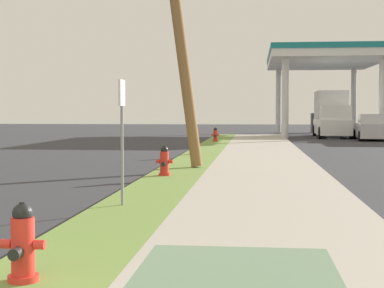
{
  "coord_description": "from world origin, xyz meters",
  "views": [
    {
      "loc": [
        2.7,
        -2.79,
        1.7
      ],
      "look_at": [
        0.93,
        14.25,
        0.79
      ],
      "focal_mm": 56.44,
      "sensor_mm": 36.0,
      "label": 1
    }
  ],
  "objects": [
    {
      "name": "utility_pole_midground",
      "position": [
        0.47,
        14.62,
        4.37
      ],
      "size": [
        2.02,
        1.19,
        8.33
      ],
      "color": "olive",
      "rests_on": "grass_verge"
    },
    {
      "name": "fire_hydrant_second",
      "position": [
        0.47,
        11.98,
        0.45
      ],
      "size": [
        0.42,
        0.38,
        0.74
      ],
      "color": "red",
      "rests_on": "grass_verge"
    },
    {
      "name": "fire_hydrant_fourth",
      "position": [
        0.61,
        29.49,
        0.45
      ],
      "size": [
        0.42,
        0.37,
        0.74
      ],
      "color": "red",
      "rests_on": "grass_verge"
    },
    {
      "name": "truck_white_at_forecourt",
      "position": [
        7.86,
        38.58,
        1.49
      ],
      "size": [
        2.28,
        6.45,
        3.11
      ],
      "color": "white",
      "rests_on": "ground"
    },
    {
      "name": "street_sign_post",
      "position": [
        0.48,
        7.19,
        1.63
      ],
      "size": [
        0.05,
        0.36,
        2.12
      ],
      "color": "gray",
      "rests_on": "grass_verge"
    },
    {
      "name": "fire_hydrant_nearest",
      "position": [
        0.56,
        2.56,
        0.45
      ],
      "size": [
        0.42,
        0.38,
        0.74
      ],
      "color": "red",
      "rests_on": "grass_verge"
    },
    {
      "name": "car_silver_by_near_pump",
      "position": [
        9.79,
        34.47,
        0.72
      ],
      "size": [
        2.25,
        4.63,
        1.57
      ],
      "color": "#BCBCC1",
      "rests_on": "ground"
    },
    {
      "name": "fire_hydrant_third",
      "position": [
        0.49,
        19.55,
        0.45
      ],
      "size": [
        0.42,
        0.37,
        0.74
      ],
      "color": "red",
      "rests_on": "grass_verge"
    }
  ]
}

